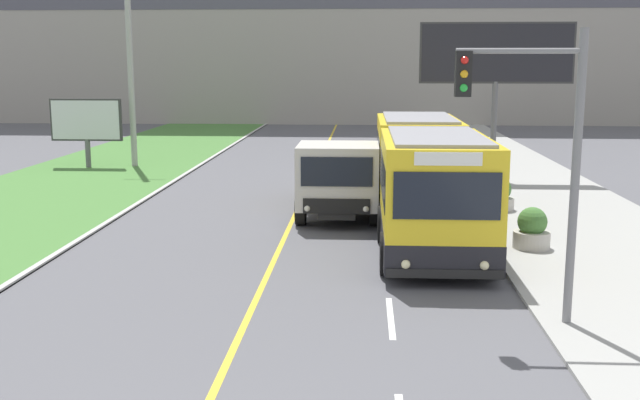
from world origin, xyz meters
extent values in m
cube|color=silver|center=(2.75, 7.80, 0.00)|extent=(0.12, 2.40, 0.01)
cube|color=silver|center=(2.75, 12.40, 0.00)|extent=(0.12, 2.40, 0.01)
cube|color=silver|center=(2.75, 17.00, 0.00)|extent=(0.12, 2.40, 0.01)
cube|color=silver|center=(2.75, 21.60, 0.00)|extent=(0.12, 2.40, 0.01)
cube|color=silver|center=(2.75, 26.20, 0.00)|extent=(0.12, 2.40, 0.01)
cube|color=silver|center=(2.75, 30.80, 0.00)|extent=(0.12, 2.40, 0.01)
cube|color=yellow|center=(3.96, 12.29, 1.66)|extent=(2.57, 5.33, 2.76)
cube|color=black|center=(3.96, 12.29, 0.62)|extent=(2.59, 5.35, 0.70)
cube|color=black|center=(3.96, 12.29, 2.07)|extent=(2.60, 4.90, 0.97)
cube|color=gray|center=(3.96, 12.29, 3.08)|extent=(2.19, 4.80, 0.08)
cube|color=yellow|center=(3.96, 18.53, 1.66)|extent=(2.57, 5.33, 2.76)
cube|color=black|center=(3.96, 18.53, 0.62)|extent=(2.59, 5.35, 0.70)
cube|color=black|center=(3.96, 18.53, 2.07)|extent=(2.60, 4.90, 0.97)
cube|color=gray|center=(3.96, 18.53, 3.08)|extent=(2.19, 4.80, 0.08)
cube|color=#474747|center=(3.96, 15.41, 1.66)|extent=(2.37, 0.90, 2.54)
cube|color=black|center=(3.96, 9.61, 2.07)|extent=(2.26, 0.04, 1.02)
cube|color=black|center=(3.96, 9.60, 0.38)|extent=(2.52, 0.06, 0.20)
sphere|color=#F4EAB2|center=(3.12, 9.59, 0.57)|extent=(0.20, 0.20, 0.20)
sphere|color=#F4EAB2|center=(4.80, 9.59, 0.57)|extent=(0.20, 0.20, 0.20)
cube|color=white|center=(3.96, 9.61, 2.86)|extent=(1.42, 0.04, 0.28)
cylinder|color=black|center=(2.74, 10.80, 0.50)|extent=(0.28, 1.00, 1.00)
cylinder|color=black|center=(5.18, 10.80, 0.50)|extent=(0.28, 1.00, 1.00)
cylinder|color=black|center=(2.74, 14.00, 0.50)|extent=(0.28, 1.00, 1.00)
cylinder|color=black|center=(5.18, 14.00, 0.50)|extent=(0.28, 1.00, 1.00)
cylinder|color=black|center=(2.74, 19.06, 0.50)|extent=(0.28, 1.00, 1.00)
cylinder|color=black|center=(5.18, 19.06, 0.50)|extent=(0.28, 1.00, 1.00)
cube|color=black|center=(1.43, 18.30, 0.45)|extent=(1.09, 6.35, 0.20)
cube|color=beige|center=(1.43, 16.30, 1.49)|extent=(2.42, 2.35, 1.88)
cube|color=black|center=(1.43, 15.11, 1.77)|extent=(2.06, 0.04, 0.85)
cube|color=black|center=(1.43, 15.10, 0.77)|extent=(1.94, 0.06, 0.44)
sphere|color=silver|center=(0.58, 15.09, 0.70)|extent=(0.18, 0.18, 0.18)
sphere|color=silver|center=(2.28, 15.09, 0.70)|extent=(0.18, 0.18, 0.18)
cube|color=#B7931E|center=(1.43, 19.60, 0.61)|extent=(2.30, 3.74, 0.12)
cube|color=#B7931E|center=(0.34, 19.60, 1.22)|extent=(0.12, 3.74, 1.35)
cube|color=#B7931E|center=(2.52, 19.60, 1.22)|extent=(0.12, 3.74, 1.35)
cube|color=#B7931E|center=(1.43, 17.79, 1.22)|extent=(2.30, 0.12, 1.35)
cube|color=#B7931E|center=(1.43, 21.41, 1.22)|extent=(2.30, 0.12, 1.35)
cube|color=#B7931E|center=(1.43, 17.79, 2.02)|extent=(2.30, 0.12, 0.24)
cylinder|color=black|center=(0.32, 16.07, 0.52)|extent=(0.30, 1.04, 1.04)
cylinder|color=black|center=(2.54, 16.07, 0.52)|extent=(0.30, 1.04, 1.04)
cylinder|color=black|center=(0.32, 19.79, 0.52)|extent=(0.30, 1.04, 1.04)
cylinder|color=black|center=(2.54, 19.79, 0.52)|extent=(0.30, 1.04, 1.04)
cube|color=#2D4784|center=(4.26, 35.81, 0.49)|extent=(1.80, 4.30, 0.61)
cube|color=black|center=(4.26, 35.91, 1.12)|extent=(1.53, 2.36, 0.65)
cylinder|color=black|center=(3.45, 34.52, 0.31)|extent=(0.18, 0.62, 0.62)
cylinder|color=black|center=(5.07, 34.52, 0.31)|extent=(0.18, 0.62, 0.62)
cylinder|color=black|center=(3.45, 37.10, 0.31)|extent=(0.18, 0.62, 0.62)
cylinder|color=black|center=(5.07, 37.10, 0.31)|extent=(0.18, 0.62, 0.62)
cylinder|color=#9E9E99|center=(-8.64, 28.56, 6.06)|extent=(0.28, 0.28, 12.12)
cylinder|color=slate|center=(6.00, 7.52, 2.72)|extent=(0.16, 0.16, 5.44)
cylinder|color=slate|center=(4.90, 7.52, 5.04)|extent=(2.20, 0.10, 0.10)
cube|color=black|center=(3.94, 7.52, 4.64)|extent=(0.28, 0.24, 0.80)
sphere|color=red|center=(3.94, 7.39, 4.88)|extent=(0.14, 0.14, 0.14)
sphere|color=orange|center=(3.94, 7.39, 4.64)|extent=(0.14, 0.14, 0.14)
sphere|color=green|center=(3.94, 7.39, 4.40)|extent=(0.14, 0.14, 0.14)
cylinder|color=#59595B|center=(7.51, 25.10, 2.04)|extent=(0.24, 0.24, 4.08)
cube|color=#333333|center=(7.51, 25.10, 5.22)|extent=(6.20, 0.20, 2.44)
cube|color=black|center=(7.51, 24.99, 5.22)|extent=(6.04, 0.02, 2.28)
cylinder|color=#59595B|center=(-10.65, 27.95, 0.67)|extent=(0.24, 0.24, 1.35)
cube|color=#333333|center=(-10.65, 27.95, 2.24)|extent=(3.32, 0.20, 1.94)
cube|color=silver|center=(-10.65, 27.84, 2.24)|extent=(3.16, 0.02, 1.78)
cylinder|color=#B7B2A8|center=(6.58, 13.22, 0.30)|extent=(0.95, 0.95, 0.44)
sphere|color=#477A38|center=(6.58, 13.22, 0.78)|extent=(0.76, 0.76, 0.76)
cylinder|color=#B7B2A8|center=(6.61, 18.39, 0.28)|extent=(1.03, 1.03, 0.41)
sphere|color=#477A38|center=(6.61, 18.39, 0.77)|extent=(0.82, 0.82, 0.82)
cylinder|color=#B7B2A8|center=(6.45, 23.56, 0.29)|extent=(0.93, 0.93, 0.43)
sphere|color=#477A38|center=(6.45, 23.56, 0.77)|extent=(0.74, 0.74, 0.74)
camera|label=1|loc=(2.20, -6.01, 4.83)|focal=42.00mm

